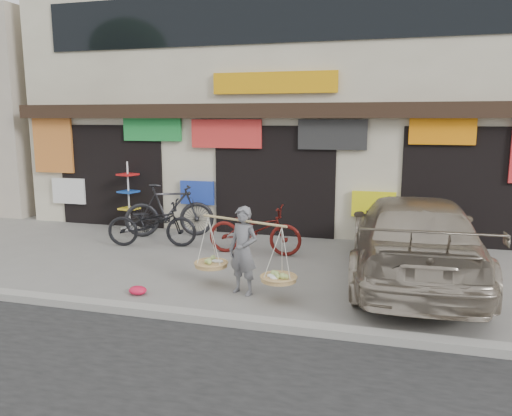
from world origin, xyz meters
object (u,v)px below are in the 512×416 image
(street_vendor, at_px, (243,254))
(bike_2, at_px, (255,230))
(bike_0, at_px, (152,223))
(bike_1, at_px, (169,210))
(display_rack, at_px, (129,202))
(suv, at_px, (413,238))

(street_vendor, distance_m, bike_2, 2.48)
(bike_0, xyz_separation_m, bike_1, (-0.04, 0.99, 0.12))
(street_vendor, bearing_deg, bike_2, 120.03)
(bike_1, distance_m, display_rack, 1.40)
(street_vendor, distance_m, bike_1, 4.52)
(bike_0, bearing_deg, suv, -112.53)
(street_vendor, bearing_deg, bike_1, 149.44)
(street_vendor, height_order, bike_2, street_vendor)
(bike_0, height_order, suv, suv)
(street_vendor, xyz_separation_m, bike_1, (-2.94, 3.43, -0.01))
(bike_0, height_order, bike_2, bike_0)
(bike_1, relative_size, bike_2, 1.08)
(bike_0, xyz_separation_m, bike_2, (2.42, -0.01, -0.00))
(suv, bearing_deg, bike_0, -11.82)
(suv, bearing_deg, display_rack, -20.97)
(bike_1, bearing_deg, display_rack, 50.88)
(suv, xyz_separation_m, display_rack, (-6.99, 2.34, -0.05))
(street_vendor, distance_m, display_rack, 5.76)
(bike_1, bearing_deg, street_vendor, -161.08)
(bike_0, relative_size, bike_1, 0.93)
(street_vendor, height_order, bike_1, street_vendor)
(street_vendor, relative_size, bike_0, 0.92)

